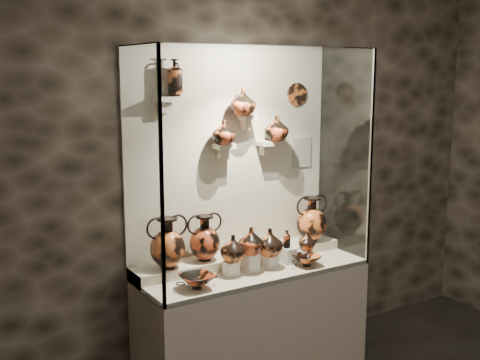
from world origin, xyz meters
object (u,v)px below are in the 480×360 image
Objects in this scene: jug_a at (233,248)px; lekythos_tall at (175,75)px; ovoid_vase_c at (276,128)px; jug_c at (270,242)px; ovoid_vase_a at (224,132)px; kylix_left at (197,280)px; amphora_left at (168,243)px; kylix_right at (307,259)px; jug_e at (307,241)px; jug_b at (251,241)px; ovoid_vase_b at (243,102)px; lekythos_small at (287,238)px; amphora_mid at (205,238)px; amphora_right at (311,219)px.

jug_a is 1.25m from lekythos_tall.
lekythos_tall is 0.91m from ovoid_vase_c.
jug_c is 1.14× the size of ovoid_vase_a.
kylix_left is 1.61× the size of ovoid_vase_a.
amphora_left reaches higher than kylix_right.
jug_e is 0.17m from kylix_right.
jug_b is at bearing -165.18° from jug_c.
amphora_left is 0.88m from ovoid_vase_a.
lekythos_small is at bearing -29.61° from ovoid_vase_b.
ovoid_vase_a reaches higher than amphora_left.
lekythos_tall reaches higher than amphora_mid.
jug_c is at bearing 166.63° from kylix_right.
jug_b is at bearing 19.94° from jug_a.
ovoid_vase_b is 0.36m from ovoid_vase_c.
lekythos_tall is at bearing 154.85° from amphora_right.
amphora_mid is 0.96m from amphora_right.
lekythos_tall is (0.06, 0.38, 1.32)m from kylix_left.
ovoid_vase_c is at bearing 123.74° from jug_e.
lekythos_tall is 1.44× the size of ovoid_vase_b.
jug_e is at bearing 24.04° from jug_a.
jug_a is at bearing -158.29° from lekythos_small.
ovoid_vase_c is at bearing -23.78° from ovoid_vase_a.
amphora_mid is at bearing 174.79° from jug_e.
jug_a is at bearing -118.28° from ovoid_vase_b.
jug_e is at bearing 3.52° from amphora_left.
jug_c is (0.16, 0.00, -0.04)m from jug_b.
ovoid_vase_c is (-0.02, 0.36, 0.93)m from kylix_right.
amphora_mid is 0.79m from jug_e.
jug_b is 0.52m from kylix_left.
ovoid_vase_b reaches higher than amphora_left.
ovoid_vase_b is (-0.23, 0.24, 0.99)m from lekythos_small.
jug_e is at bearing -1.50° from jug_b.
jug_b is 1.10× the size of ovoid_vase_a.
lekythos_small reaches higher than kylix_right.
lekythos_tall is 0.54m from ovoid_vase_a.
lekythos_small is at bearing -174.67° from amphora_right.
amphora_right reaches higher than lekythos_small.
jug_b is at bearing -157.01° from ovoid_vase_c.
ovoid_vase_c is (0.54, 0.25, 0.79)m from jug_a.
lekythos_tall is (-0.17, 0.08, 1.14)m from amphora_mid.
jug_b is at bearing -28.56° from amphora_mid.
ovoid_vase_b is (-0.32, 0.36, 1.14)m from kylix_right.
jug_e is 1.57m from lekythos_tall.
jug_c is 1.03m from ovoid_vase_b.
lekythos_tall reaches higher than ovoid_vase_c.
jug_e is 0.88m from ovoid_vase_c.
ovoid_vase_b is (0.09, 0.26, 0.96)m from jug_b.
kylix_right is (0.97, -0.31, -0.20)m from amphora_left.
amphora_mid is 0.93× the size of amphora_right.
ovoid_vase_b is (0.16, -0.01, 0.21)m from ovoid_vase_a.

